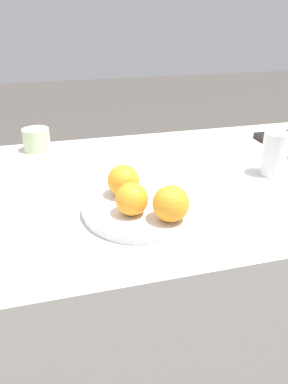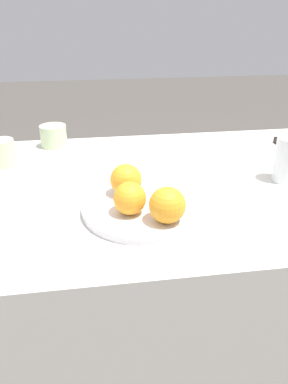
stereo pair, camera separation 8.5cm
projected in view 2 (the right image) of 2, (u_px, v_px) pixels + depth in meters
The scene contains 9 objects.
ground_plane at pixel (176, 369), 1.37m from camera, with size 12.00×12.00×0.00m, color #4C4742.
table at pixel (181, 288), 1.20m from camera, with size 1.49×0.80×0.77m.
fruit_platter at pixel (144, 207), 0.87m from camera, with size 0.29×0.29×0.02m.
orange_0 at pixel (130, 198), 0.82m from camera, with size 0.07×0.07×0.07m.
orange_1 at pixel (126, 180), 0.90m from camera, with size 0.08×0.08×0.08m.
orange_2 at pixel (167, 205), 0.78m from camera, with size 0.08×0.08×0.08m.
water_glass at pixel (288, 160), 1.00m from camera, with size 0.07×0.07×0.12m.
cup_1 at pixel (2, 153), 1.10m from camera, with size 0.08×0.08×0.08m.
cup_2 at pixel (54, 136), 1.25m from camera, with size 0.09×0.09×0.07m.
Camera 2 is at (-0.26, -0.91, 1.20)m, focal length 35.00 mm.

